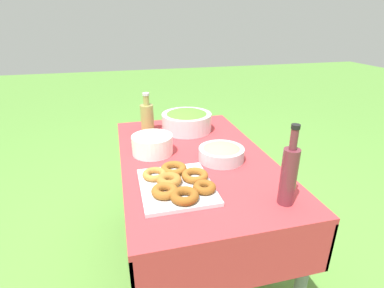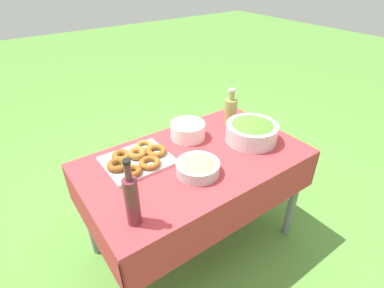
# 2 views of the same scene
# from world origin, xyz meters

# --- Properties ---
(ground_plane) EXTENTS (14.00, 14.00, 0.00)m
(ground_plane) POSITION_xyz_m (0.00, 0.00, 0.00)
(ground_plane) COLOR #568C38
(picnic_table) EXTENTS (1.23, 0.73, 0.68)m
(picnic_table) POSITION_xyz_m (0.00, 0.00, 0.58)
(picnic_table) COLOR #B73338
(picnic_table) RESTS_ON ground_plane
(salad_bowl) EXTENTS (0.30, 0.30, 0.13)m
(salad_bowl) POSITION_xyz_m (-0.38, 0.05, 0.75)
(salad_bowl) COLOR silver
(salad_bowl) RESTS_ON picnic_table
(pasta_bowl) EXTENTS (0.22, 0.22, 0.08)m
(pasta_bowl) POSITION_xyz_m (0.07, 0.12, 0.72)
(pasta_bowl) COLOR #B2B7BC
(pasta_bowl) RESTS_ON picnic_table
(donut_platter) EXTENTS (0.36, 0.31, 0.05)m
(donut_platter) POSITION_xyz_m (0.27, -0.15, 0.71)
(donut_platter) COLOR silver
(donut_platter) RESTS_ON picnic_table
(plate_stack) EXTENTS (0.21, 0.21, 0.10)m
(plate_stack) POSITION_xyz_m (-0.09, -0.20, 0.73)
(plate_stack) COLOR white
(plate_stack) RESTS_ON picnic_table
(olive_oil_bottle) EXTENTS (0.08, 0.08, 0.24)m
(olive_oil_bottle) POSITION_xyz_m (-0.42, -0.19, 0.78)
(olive_oil_bottle) COLOR #998E4C
(olive_oil_bottle) RESTS_ON picnic_table
(wine_bottle) EXTENTS (0.06, 0.06, 0.31)m
(wine_bottle) POSITION_xyz_m (0.48, 0.23, 0.81)
(wine_bottle) COLOR maroon
(wine_bottle) RESTS_ON picnic_table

